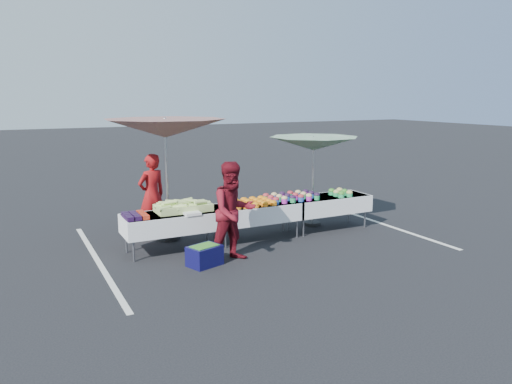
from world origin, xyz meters
name	(u,v)px	position (x,y,z in m)	size (l,w,h in m)	color
ground	(256,239)	(0.00, 0.00, 0.00)	(80.00, 80.00, 0.00)	black
stripe_left	(98,261)	(-3.20, 0.00, 0.00)	(0.10, 5.00, 0.00)	silver
stripe_right	(376,222)	(3.20, 0.00, 0.00)	(0.10, 5.00, 0.00)	silver
table_left	(172,222)	(-1.80, 0.00, 0.58)	(1.86, 0.81, 0.75)	white
table_center	(256,212)	(0.00, 0.00, 0.58)	(1.86, 0.81, 0.75)	white
table_right	(328,203)	(1.80, 0.00, 0.58)	(1.86, 0.81, 0.75)	white
berry_punnets	(135,216)	(-2.51, -0.06, 0.79)	(0.40, 0.54, 0.08)	black
corn_pile	(183,207)	(-1.56, 0.04, 0.84)	(1.16, 0.57, 0.26)	#BCDA70
plastic_bags	(192,213)	(-1.50, -0.30, 0.78)	(0.30, 0.25, 0.05)	white
carrot_bowls	(250,202)	(-0.15, -0.01, 0.80)	(0.95, 0.69, 0.11)	orange
potato_cups	(291,196)	(0.85, 0.00, 0.83)	(1.14, 0.58, 0.16)	#2550AF
bean_baskets	(340,193)	(2.06, -0.10, 0.82)	(0.36, 0.50, 0.15)	#29A45A
vendor	(152,195)	(-1.83, 1.27, 0.88)	(0.64, 0.42, 1.75)	maroon
customer	(233,212)	(-0.98, -1.05, 0.90)	(0.88, 0.68, 1.81)	maroon
umbrella_left	(165,129)	(-1.63, 0.80, 2.28)	(3.07, 3.07, 2.52)	black
umbrella_right	(314,144)	(1.68, 0.44, 1.87)	(2.57, 2.57, 2.06)	black
storage_bin	(205,255)	(-1.56, -1.06, 0.19)	(0.66, 0.56, 0.36)	#0D0C3D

